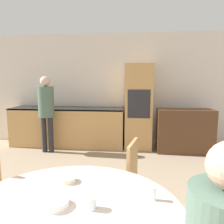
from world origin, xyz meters
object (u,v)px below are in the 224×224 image
(bowl_centre, at_px, (55,203))
(person_standing, at_px, (46,106))
(cup, at_px, (91,203))
(sideboard, at_px, (185,131))
(chair_far_right, at_px, (123,181))
(oven_unit, at_px, (139,107))
(bowl_near, at_px, (68,180))

(bowl_centre, bearing_deg, person_standing, 113.23)
(person_standing, bearing_deg, cup, -63.34)
(sideboard, distance_m, cup, 3.71)
(chair_far_right, bearing_deg, cup, 2.19)
(bowl_centre, bearing_deg, sideboard, 65.82)
(oven_unit, height_order, chair_far_right, oven_unit)
(bowl_near, distance_m, bowl_centre, 0.33)
(oven_unit, height_order, sideboard, oven_unit)
(oven_unit, height_order, cup, oven_unit)
(bowl_near, bearing_deg, sideboard, 63.38)
(oven_unit, bearing_deg, bowl_near, -99.99)
(oven_unit, distance_m, bowl_near, 3.39)
(person_standing, relative_size, cup, 20.85)
(oven_unit, relative_size, bowl_centre, 10.81)
(person_standing, xyz_separation_m, bowl_centre, (1.35, -3.16, -0.21))
(chair_far_right, height_order, cup, chair_far_right)
(cup, xyz_separation_m, bowl_centre, (-0.23, 0.00, -0.02))
(sideboard, xyz_separation_m, person_standing, (-2.90, -0.29, 0.53))
(oven_unit, height_order, person_standing, oven_unit)
(person_standing, relative_size, bowl_near, 13.23)
(oven_unit, distance_m, person_standing, 1.99)
(oven_unit, relative_size, person_standing, 1.17)
(person_standing, distance_m, bowl_centre, 3.44)
(sideboard, height_order, bowl_near, sideboard)
(chair_far_right, height_order, bowl_near, chair_far_right)
(oven_unit, bearing_deg, bowl_centre, -98.87)
(cup, bearing_deg, oven_unit, 84.69)
(person_standing, bearing_deg, oven_unit, 14.81)
(person_standing, height_order, cup, person_standing)
(sideboard, height_order, person_standing, person_standing)
(person_standing, xyz_separation_m, bowl_near, (1.34, -2.83, -0.22))
(cup, distance_m, bowl_centre, 0.23)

